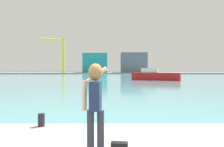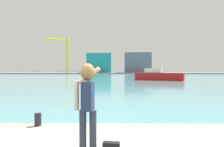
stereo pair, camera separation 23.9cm
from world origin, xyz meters
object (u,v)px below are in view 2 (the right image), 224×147
object	(u,v)px
boat_moored	(158,76)
warehouse_left	(100,63)
port_crane	(65,52)
person_photographer	(87,98)
harbor_bollard	(38,120)
warehouse_right	(137,63)

from	to	relation	value
boat_moored	warehouse_left	world-z (taller)	warehouse_left
warehouse_left	port_crane	size ratio (longest dim) A/B	0.79
person_photographer	harbor_bollard	xyz separation A→B (m)	(-1.66, 1.83, -0.88)
warehouse_right	port_crane	distance (m)	32.34
person_photographer	boat_moored	xyz separation A→B (m)	(8.53, 33.94, -0.68)
boat_moored	harbor_bollard	bearing A→B (deg)	-84.58
harbor_bollard	port_crane	distance (m)	85.34
harbor_bollard	boat_moored	size ratio (longest dim) A/B	0.04
boat_moored	warehouse_right	size ratio (longest dim) A/B	0.78
harbor_bollard	person_photographer	bearing A→B (deg)	-47.85
person_photographer	port_crane	distance (m)	87.41
harbor_bollard	boat_moored	world-z (taller)	boat_moored
person_photographer	warehouse_right	world-z (taller)	warehouse_right
harbor_bollard	warehouse_right	bearing A→B (deg)	81.88
boat_moored	port_crane	xyz separation A→B (m)	(-29.07, 50.67, 8.49)
harbor_bollard	warehouse_right	size ratio (longest dim) A/B	0.03
person_photographer	boat_moored	size ratio (longest dim) A/B	0.20
warehouse_right	person_photographer	bearing A→B (deg)	-96.92
boat_moored	warehouse_left	bearing A→B (deg)	127.36
boat_moored	warehouse_right	distance (m)	56.62
harbor_bollard	boat_moored	xyz separation A→B (m)	(10.19, 32.10, 0.20)
person_photographer	warehouse_right	bearing A→B (deg)	-1.05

